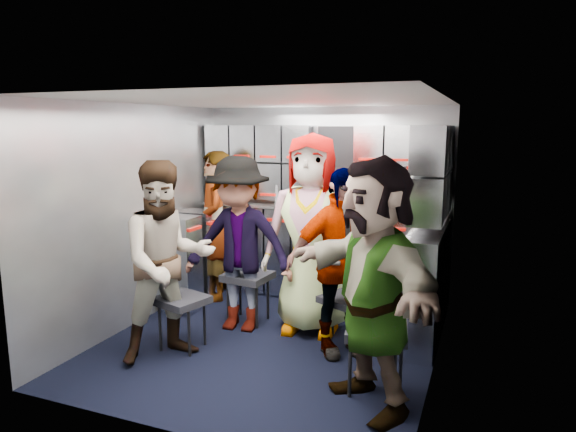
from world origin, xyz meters
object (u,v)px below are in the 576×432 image
at_px(jump_seat_center, 317,283).
at_px(attendant_arc_a, 167,261).
at_px(jump_seat_mid_right, 344,302).
at_px(attendant_arc_e, 373,285).
at_px(jump_seat_near_right, 377,334).
at_px(attendant_arc_b, 239,244).
at_px(jump_seat_near_left, 182,303).
at_px(jump_seat_mid_left, 248,279).
at_px(attendant_arc_c, 311,234).
at_px(attendant_arc_d, 339,262).
at_px(attendant_standing, 215,226).

relative_size(jump_seat_center, attendant_arc_a, 0.30).
distance_m(jump_seat_mid_right, attendant_arc_e, 1.11).
height_order(jump_seat_near_right, attendant_arc_b, attendant_arc_b).
relative_size(jump_seat_near_left, jump_seat_mid_left, 0.98).
relative_size(jump_seat_mid_right, attendant_arc_c, 0.26).
distance_m(jump_seat_mid_left, attendant_arc_d, 1.12).
height_order(jump_seat_near_right, attendant_arc_a, attendant_arc_a).
xyz_separation_m(jump_seat_near_left, attendant_arc_c, (0.90, 0.79, 0.51)).
bearing_deg(attendant_arc_a, jump_seat_near_left, 39.45).
distance_m(attendant_arc_a, attendant_arc_e, 1.71).
distance_m(jump_seat_near_left, attendant_arc_e, 1.79).
relative_size(attendant_standing, attendant_arc_e, 0.95).
xyz_separation_m(jump_seat_near_left, attendant_standing, (-0.39, 1.27, 0.41)).
bearing_deg(attendant_arc_e, attendant_arc_d, 165.68).
bearing_deg(attendant_arc_b, attendant_arc_c, 12.99).
height_order(jump_seat_center, attendant_arc_a, attendant_arc_a).
xyz_separation_m(jump_seat_mid_right, attendant_arc_e, (0.44, -0.91, 0.48)).
distance_m(jump_seat_mid_left, attendant_arc_b, 0.42).
bearing_deg(attendant_arc_c, attendant_standing, 153.95).
relative_size(jump_seat_mid_right, attendant_standing, 0.29).
relative_size(jump_seat_mid_left, attendant_arc_d, 0.31).
xyz_separation_m(jump_seat_center, attendant_arc_e, (0.81, -1.28, 0.46)).
relative_size(jump_seat_mid_left, attendant_arc_b, 0.30).
xyz_separation_m(jump_seat_mid_right, attendant_arc_d, (0.00, -0.18, 0.40)).
bearing_deg(jump_seat_center, attendant_arc_c, -90.00).
xyz_separation_m(jump_seat_near_right, attendant_arc_b, (-1.45, 0.71, 0.37)).
height_order(jump_seat_mid_left, attendant_arc_e, attendant_arc_e).
bearing_deg(attendant_arc_a, jump_seat_center, 1.51).
relative_size(attendant_arc_a, attendant_arc_e, 0.95).
height_order(jump_seat_near_left, attendant_arc_c, attendant_arc_c).
bearing_deg(attendant_arc_d, attendant_arc_e, -97.35).
height_order(attendant_arc_c, attendant_arc_e, attendant_arc_c).
relative_size(attendant_arc_c, attendant_arc_d, 1.17).
bearing_deg(attendant_arc_a, attendant_arc_b, 20.61).
bearing_deg(jump_seat_mid_left, jump_seat_near_left, -108.84).
bearing_deg(attendant_arc_b, jump_seat_mid_right, -4.25).
bearing_deg(attendant_standing, jump_seat_center, 45.01).
distance_m(jump_seat_mid_right, attendant_arc_d, 0.44).
height_order(jump_seat_near_left, attendant_arc_d, attendant_arc_d).
relative_size(jump_seat_center, attendant_arc_d, 0.31).
distance_m(jump_seat_center, attendant_arc_d, 0.77).
height_order(attendant_arc_a, attendant_arc_d, attendant_arc_a).
height_order(jump_seat_mid_left, attendant_arc_b, attendant_arc_b).
xyz_separation_m(jump_seat_mid_right, jump_seat_near_right, (0.44, -0.73, 0.06)).
bearing_deg(attendant_arc_e, jump_seat_center, 167.05).
height_order(attendant_arc_a, attendant_arc_b, attendant_arc_a).
bearing_deg(attendant_arc_c, jump_seat_near_right, -54.00).
bearing_deg(attendant_arc_e, jump_seat_near_left, -145.62).
bearing_deg(jump_seat_mid_right, jump_seat_mid_left, 171.06).
bearing_deg(attendant_arc_a, attendant_standing, 54.61).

